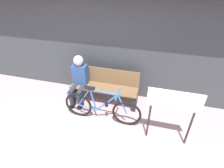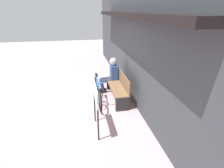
{
  "view_description": "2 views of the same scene",
  "coord_description": "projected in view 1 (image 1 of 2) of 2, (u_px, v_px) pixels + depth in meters",
  "views": [
    {
      "loc": [
        1.03,
        -1.41,
        2.79
      ],
      "look_at": [
        0.29,
        1.38,
        0.86
      ],
      "focal_mm": 28.0,
      "sensor_mm": 36.0,
      "label": 1
    },
    {
      "loc": [
        4.84,
        0.73,
        2.61
      ],
      "look_at": [
        0.26,
        1.62,
        0.62
      ],
      "focal_mm": 28.0,
      "sensor_mm": 36.0,
      "label": 2
    }
  ],
  "objects": [
    {
      "name": "storefront_wall",
      "position": [
        110.0,
        29.0,
        3.83
      ],
      "size": [
        12.0,
        0.56,
        3.2
      ],
      "color": "#3D4247",
      "rests_on": "ground_plane"
    },
    {
      "name": "park_bench_near",
      "position": [
        105.0,
        88.0,
        4.18
      ],
      "size": [
        1.6,
        0.42,
        0.84
      ],
      "color": "brown",
      "rests_on": "ground_plane"
    },
    {
      "name": "bicycle",
      "position": [
        102.0,
        108.0,
        3.66
      ],
      "size": [
        1.67,
        0.4,
        0.83
      ],
      "color": "black",
      "rests_on": "ground_plane"
    },
    {
      "name": "person_seated",
      "position": [
        79.0,
        77.0,
        4.07
      ],
      "size": [
        0.34,
        0.61,
        1.17
      ],
      "color": "#2D3342",
      "rests_on": "ground_plane"
    },
    {
      "name": "signboard",
      "position": [
        173.0,
        105.0,
        2.93
      ],
      "size": [
        0.9,
        0.04,
        1.15
      ],
      "color": "#232326",
      "rests_on": "ground_plane"
    }
  ]
}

